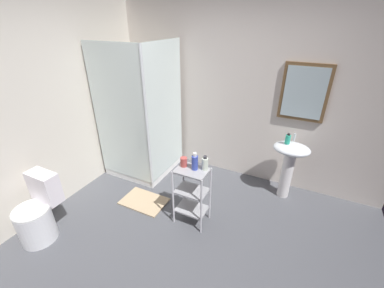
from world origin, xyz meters
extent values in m
cube|color=#4C4E54|center=(0.00, 0.00, -0.01)|extent=(4.20, 4.20, 0.02)
cube|color=silver|center=(0.00, 1.85, 1.25)|extent=(4.20, 0.10, 2.50)
cube|color=brown|center=(0.88, 1.78, 1.41)|extent=(0.56, 0.03, 0.72)
cube|color=silver|center=(0.88, 1.76, 1.41)|extent=(0.48, 0.01, 0.64)
cube|color=silver|center=(-1.85, 0.00, 1.25)|extent=(0.10, 4.20, 2.50)
cube|color=white|center=(-1.31, 1.27, 0.05)|extent=(0.90, 0.90, 0.10)
cube|color=silver|center=(-1.31, 0.82, 1.05)|extent=(0.90, 0.02, 1.90)
cube|color=silver|center=(-0.86, 1.27, 1.05)|extent=(0.02, 0.90, 1.90)
cylinder|color=silver|center=(-0.86, 0.82, 1.05)|extent=(0.04, 0.04, 1.90)
cylinder|color=silver|center=(-1.31, 1.27, 0.10)|extent=(0.08, 0.08, 0.00)
cylinder|color=white|center=(0.88, 1.52, 0.34)|extent=(0.15, 0.15, 0.68)
ellipsoid|color=white|center=(0.88, 1.52, 0.75)|extent=(0.46, 0.37, 0.13)
cylinder|color=silver|center=(0.88, 1.64, 0.86)|extent=(0.03, 0.03, 0.10)
cylinder|color=white|center=(-1.48, -0.51, 0.20)|extent=(0.37, 0.37, 0.40)
torus|color=white|center=(-1.48, -0.51, 0.42)|extent=(0.37, 0.37, 0.04)
cube|color=white|center=(-1.48, -0.29, 0.58)|extent=(0.35, 0.17, 0.36)
cylinder|color=silver|center=(-0.24, 0.39, 0.37)|extent=(0.02, 0.02, 0.74)
cylinder|color=silver|center=(0.12, 0.39, 0.37)|extent=(0.02, 0.02, 0.74)
cylinder|color=silver|center=(-0.24, 0.65, 0.37)|extent=(0.02, 0.02, 0.74)
cylinder|color=silver|center=(0.12, 0.65, 0.37)|extent=(0.02, 0.02, 0.74)
cube|color=#99999E|center=(-0.06, 0.52, 0.18)|extent=(0.36, 0.26, 0.02)
cube|color=#99999E|center=(-0.06, 0.52, 0.45)|extent=(0.36, 0.26, 0.02)
cube|color=#99999E|center=(-0.06, 0.52, 0.73)|extent=(0.36, 0.26, 0.02)
cylinder|color=#2DBC99|center=(0.81, 1.51, 0.87)|extent=(0.06, 0.06, 0.12)
cylinder|color=black|center=(0.81, 1.51, 0.94)|extent=(0.04, 0.04, 0.02)
cylinder|color=#374AAE|center=(-0.04, 0.55, 0.82)|extent=(0.07, 0.07, 0.16)
cylinder|color=white|center=(-0.04, 0.55, 0.93)|extent=(0.04, 0.04, 0.04)
cylinder|color=white|center=(0.07, 0.59, 0.81)|extent=(0.07, 0.07, 0.14)
cylinder|color=#333338|center=(0.07, 0.59, 0.90)|extent=(0.04, 0.04, 0.03)
cylinder|color=#B24742|center=(-0.18, 0.55, 0.79)|extent=(0.08, 0.08, 0.11)
cube|color=tan|center=(-0.80, 0.53, 0.01)|extent=(0.60, 0.40, 0.02)
camera|label=1|loc=(0.97, -1.56, 2.26)|focal=23.15mm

